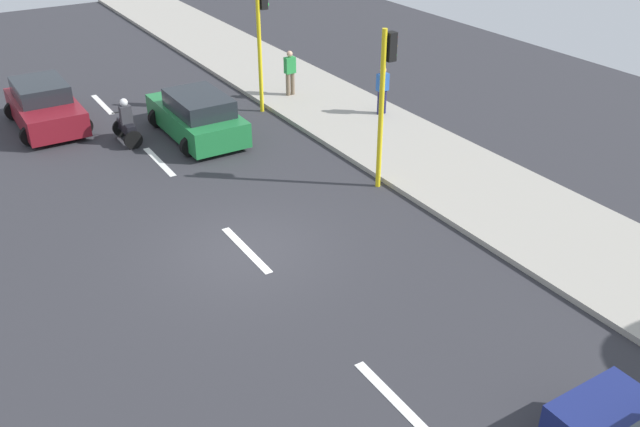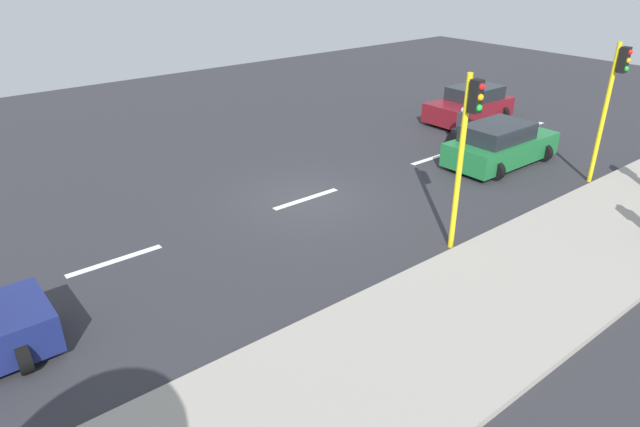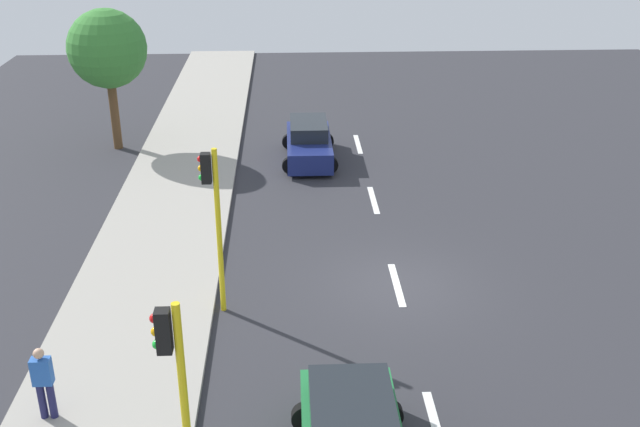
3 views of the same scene
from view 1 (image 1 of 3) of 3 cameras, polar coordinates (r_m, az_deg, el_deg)
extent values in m
cube|color=#2D2D33|center=(16.74, -6.17, -3.17)|extent=(40.00, 60.00, 0.10)
cube|color=#9E998E|center=(20.24, 11.85, 2.77)|extent=(4.00, 60.00, 0.15)
cube|color=white|center=(12.67, 6.43, -15.36)|extent=(0.20, 2.40, 0.01)
cube|color=white|center=(16.71, -6.18, -3.01)|extent=(0.20, 2.40, 0.01)
cube|color=white|center=(21.68, -13.26, 4.23)|extent=(0.20, 2.40, 0.01)
cube|color=white|center=(27.07, -17.67, 8.66)|extent=(0.20, 2.40, 0.01)
cylinder|color=black|center=(12.93, 25.05, -15.56)|extent=(0.64, 0.22, 0.64)
cube|color=#1E7238|center=(23.21, -10.26, 7.71)|extent=(1.90, 4.36, 0.80)
cube|color=#1E2328|center=(22.67, -10.06, 9.04)|extent=(1.59, 2.44, 0.56)
cylinder|color=black|center=(24.30, -13.37, 7.76)|extent=(0.64, 0.22, 0.64)
cylinder|color=black|center=(24.83, -9.71, 8.60)|extent=(0.64, 0.22, 0.64)
cylinder|color=black|center=(21.77, -10.77, 5.52)|extent=(0.64, 0.22, 0.64)
cylinder|color=black|center=(22.36, -6.78, 6.48)|extent=(0.64, 0.22, 0.64)
cube|color=maroon|center=(25.34, -21.86, 7.90)|extent=(1.90, 4.05, 0.80)
cube|color=#1E2328|center=(25.43, -22.29, 9.53)|extent=(1.60, 2.27, 0.56)
cylinder|color=black|center=(24.32, -19.16, 6.93)|extent=(0.64, 0.22, 0.64)
cylinder|color=black|center=(24.06, -23.01, 5.97)|extent=(0.64, 0.22, 0.64)
cylinder|color=black|center=(26.79, -20.63, 8.67)|extent=(0.64, 0.22, 0.64)
cylinder|color=black|center=(26.56, -24.14, 7.80)|extent=(0.64, 0.22, 0.64)
cylinder|color=black|center=(23.79, -16.20, 6.87)|extent=(0.60, 0.10, 0.60)
cylinder|color=black|center=(22.72, -15.29, 5.94)|extent=(0.60, 0.10, 0.60)
cube|color=black|center=(23.12, -15.80, 6.95)|extent=(0.28, 1.10, 0.36)
sphere|color=black|center=(23.23, -16.01, 7.51)|extent=(0.32, 0.32, 0.32)
cylinder|color=black|center=(23.49, -16.33, 8.14)|extent=(0.55, 0.04, 0.04)
cube|color=#333338|center=(22.87, -15.87, 7.91)|extent=(0.36, 0.24, 0.60)
sphere|color=silver|center=(22.78, -16.05, 8.88)|extent=(0.26, 0.26, 0.26)
cylinder|color=#72604C|center=(26.25, -2.69, 10.70)|extent=(0.16, 0.16, 0.85)
cylinder|color=#72604C|center=(26.35, -2.30, 10.77)|extent=(0.16, 0.16, 0.85)
cube|color=#268C3F|center=(26.08, -2.53, 12.25)|extent=(0.40, 0.24, 0.60)
sphere|color=tan|center=(25.96, -2.55, 13.16)|extent=(0.22, 0.22, 0.22)
cylinder|color=#1E1E4C|center=(24.43, 4.98, 9.20)|extent=(0.16, 0.16, 0.85)
cylinder|color=#1E1E4C|center=(24.54, 5.36, 9.28)|extent=(0.16, 0.16, 0.85)
cube|color=#2659B2|center=(24.25, 5.25, 10.85)|extent=(0.40, 0.24, 0.60)
sphere|color=tan|center=(24.12, 5.29, 11.82)|extent=(0.22, 0.22, 0.22)
cylinder|color=yellow|center=(18.79, 5.11, 8.44)|extent=(0.14, 0.14, 4.50)
cube|color=black|center=(18.38, 5.92, 13.67)|extent=(0.24, 0.24, 0.76)
sphere|color=red|center=(18.39, 6.27, 14.43)|extent=(0.16, 0.16, 0.16)
sphere|color=#F2A50C|center=(18.45, 6.23, 13.71)|extent=(0.16, 0.16, 0.16)
sphere|color=green|center=(18.51, 6.19, 13.00)|extent=(0.16, 0.16, 0.16)
cylinder|color=yellow|center=(24.57, -5.06, 13.42)|extent=(0.14, 0.14, 4.50)
sphere|color=green|center=(24.36, -4.47, 16.96)|extent=(0.16, 0.16, 0.16)
camera|label=2|loc=(18.84, 49.50, 14.16)|focal=31.30mm
camera|label=3|loc=(32.51, -18.67, 30.82)|focal=42.43mm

